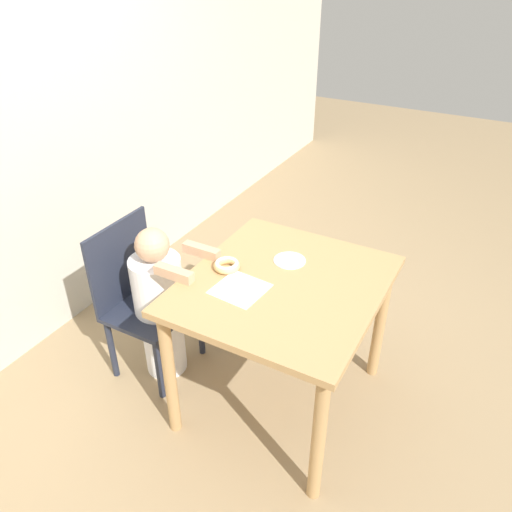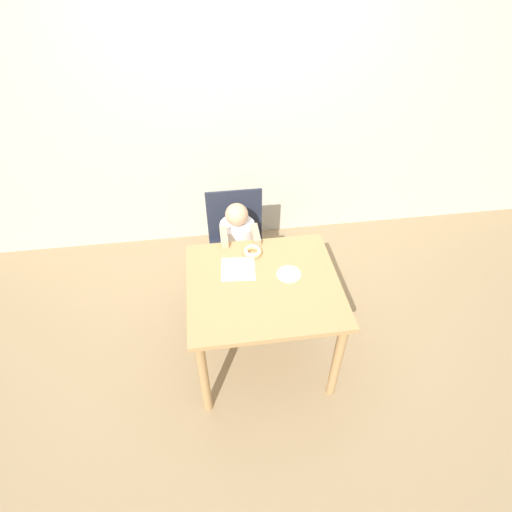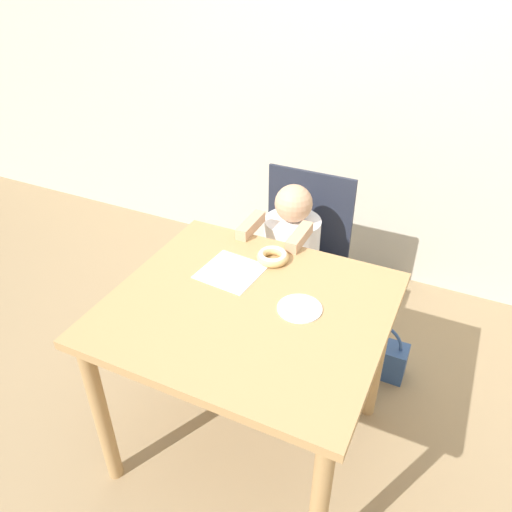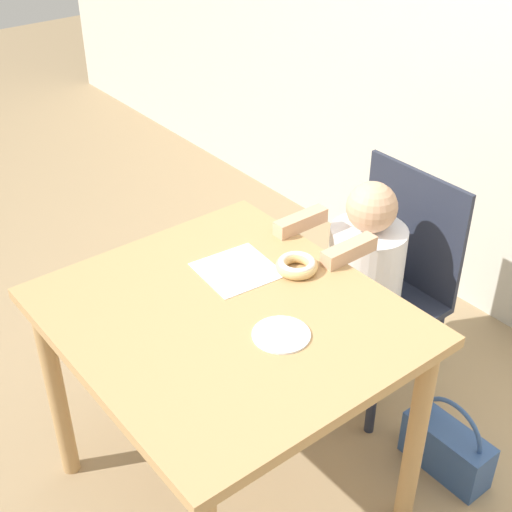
{
  "view_description": "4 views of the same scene",
  "coord_description": "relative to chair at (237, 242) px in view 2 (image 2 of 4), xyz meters",
  "views": [
    {
      "loc": [
        -1.73,
        -0.8,
        2.11
      ],
      "look_at": [
        -0.03,
        0.13,
        0.9
      ],
      "focal_mm": 35.0,
      "sensor_mm": 36.0,
      "label": 1
    },
    {
      "loc": [
        -0.29,
        -1.77,
        2.62
      ],
      "look_at": [
        -0.03,
        0.13,
        0.9
      ],
      "focal_mm": 28.0,
      "sensor_mm": 36.0,
      "label": 2
    },
    {
      "loc": [
        0.62,
        -1.24,
        1.91
      ],
      "look_at": [
        -0.03,
        0.13,
        0.9
      ],
      "focal_mm": 35.0,
      "sensor_mm": 36.0,
      "label": 3
    },
    {
      "loc": [
        1.31,
        -0.93,
        2.01
      ],
      "look_at": [
        -0.03,
        0.13,
        0.9
      ],
      "focal_mm": 50.0,
      "sensor_mm": 36.0,
      "label": 4
    }
  ],
  "objects": [
    {
      "name": "ground_plane",
      "position": [
        0.1,
        -0.81,
        -0.46
      ],
      "size": [
        12.0,
        12.0,
        0.0
      ],
      "primitive_type": "plane",
      "color": "#997F5B"
    },
    {
      "name": "wall_back",
      "position": [
        0.1,
        0.73,
        0.79
      ],
      "size": [
        8.0,
        0.05,
        2.5
      ],
      "color": "beige",
      "rests_on": "ground_plane"
    },
    {
      "name": "dining_table",
      "position": [
        0.1,
        -0.81,
        0.2
      ],
      "size": [
        0.98,
        0.89,
        0.78
      ],
      "color": "tan",
      "rests_on": "ground_plane"
    },
    {
      "name": "chair",
      "position": [
        0.0,
        0.0,
        0.0
      ],
      "size": [
        0.46,
        0.4,
        0.89
      ],
      "color": "#232838",
      "rests_on": "ground_plane"
    },
    {
      "name": "child_figure",
      "position": [
        0.0,
        -0.12,
        -0.01
      ],
      "size": [
        0.28,
        0.46,
        0.92
      ],
      "color": "white",
      "rests_on": "ground_plane"
    },
    {
      "name": "donut",
      "position": [
        0.07,
        -0.52,
        0.34
      ],
      "size": [
        0.13,
        0.13,
        0.04
      ],
      "color": "#DBB270",
      "rests_on": "dining_table"
    },
    {
      "name": "napkin",
      "position": [
        -0.05,
        -0.66,
        0.32
      ],
      "size": [
        0.24,
        0.24,
        0.0
      ],
      "color": "white",
      "rests_on": "dining_table"
    },
    {
      "name": "handbag",
      "position": [
        0.48,
        -0.16,
        -0.36
      ],
      "size": [
        0.32,
        0.12,
        0.31
      ],
      "color": "#2D4C84",
      "rests_on": "ground_plane"
    },
    {
      "name": "plate",
      "position": [
        0.28,
        -0.75,
        0.32
      ],
      "size": [
        0.16,
        0.16,
        0.01
      ],
      "color": "white",
      "rests_on": "dining_table"
    }
  ]
}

